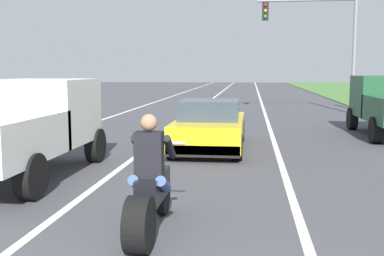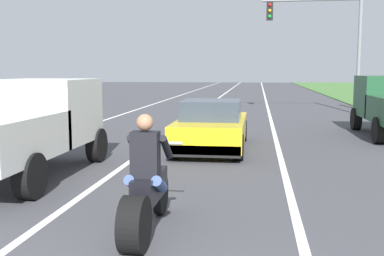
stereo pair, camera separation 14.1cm
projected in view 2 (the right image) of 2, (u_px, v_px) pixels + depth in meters
lane_stripe_left_solid at (126, 113)px, 24.06m from camera, size 0.14×120.00×0.01m
lane_stripe_right_solid at (270, 115)px, 23.07m from camera, size 0.14×120.00×0.01m
lane_stripe_centre_dashed at (196, 114)px, 23.57m from camera, size 0.14×120.00×0.01m
motorcycle_with_rider at (146, 192)px, 6.22m from camera, size 0.70×2.21×1.62m
sports_car_yellow at (212, 127)px, 13.03m from camera, size 1.84×4.30×1.37m
pickup_truck_left_lane_white at (26, 123)px, 9.61m from camera, size 2.02×4.80×1.98m
traffic_light_mast_near at (328, 32)px, 23.34m from camera, size 4.87×0.34×6.00m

